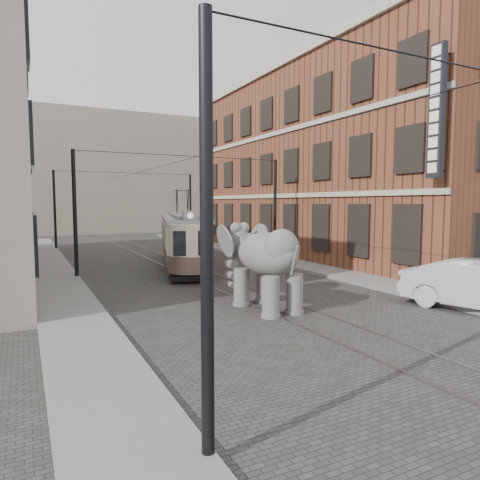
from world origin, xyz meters
TOP-DOWN VIEW (x-y plane):
  - ground at (0.00, 0.00)m, footprint 120.00×120.00m
  - tram_rails at (0.00, 0.00)m, footprint 1.54×80.00m
  - sidewalk_right at (6.00, 0.00)m, footprint 2.00×60.00m
  - sidewalk_left at (-6.50, 0.00)m, footprint 2.00×60.00m
  - brick_building at (11.00, 9.00)m, footprint 8.00×26.00m
  - distant_block at (0.00, 40.00)m, footprint 28.00×10.00m
  - catenary at (-0.20, 5.00)m, footprint 11.00×30.20m
  - tram at (0.19, 7.64)m, footprint 4.99×10.95m
  - elephant at (-0.57, -2.98)m, footprint 2.83×4.82m

SIDE VIEW (x-z plane):
  - ground at x=0.00m, z-range 0.00..0.00m
  - tram_rails at x=0.00m, z-range 0.00..0.02m
  - sidewalk_right at x=6.00m, z-range 0.00..0.15m
  - sidewalk_left at x=-6.50m, z-range 0.00..0.15m
  - elephant at x=-0.57m, z-range 0.00..2.87m
  - tram at x=0.19m, z-range 0.00..4.27m
  - catenary at x=-0.20m, z-range 0.00..6.00m
  - brick_building at x=11.00m, z-range 0.00..12.00m
  - distant_block at x=0.00m, z-range 0.00..14.00m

